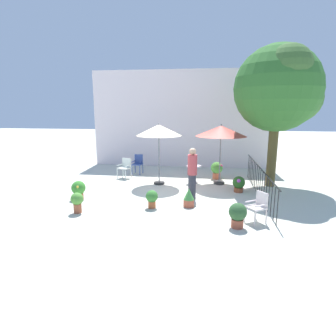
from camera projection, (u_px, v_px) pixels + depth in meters
name	position (u px, v px, depth m)	size (l,w,h in m)	color
ground_plane	(168.00, 192.00, 10.37)	(60.00, 60.00, 0.00)	beige
villa_facade	(181.00, 119.00, 14.52)	(9.24, 0.30, 4.93)	white
terrace_railing	(260.00, 177.00, 9.79)	(0.03, 5.68, 1.01)	black
shade_tree	(279.00, 88.00, 10.46)	(3.36, 3.20, 5.34)	brown
patio_umbrella_0	(159.00, 131.00, 11.01)	(1.80, 1.80, 2.46)	#2D2D2D
patio_umbrella_1	(221.00, 131.00, 11.04)	(2.01, 2.01, 2.43)	#2D2D2D
cafe_table_0	(194.00, 171.00, 11.54)	(0.62, 0.62, 0.72)	silver
patio_chair_0	(125.00, 166.00, 12.40)	(0.61, 0.59, 0.86)	silver
patio_chair_1	(258.00, 205.00, 7.54)	(0.60, 0.60, 0.83)	silver
patio_chair_2	(138.00, 163.00, 13.17)	(0.47, 0.51, 0.90)	#32498F
potted_plant_0	(217.00, 169.00, 12.19)	(0.52, 0.51, 0.75)	#C9613E
potted_plant_1	(189.00, 198.00, 8.76)	(0.34, 0.34, 0.59)	#AD5139
potted_plant_2	(79.00, 189.00, 9.46)	(0.47, 0.47, 0.64)	#AE4E33
potted_plant_3	(77.00, 201.00, 8.23)	(0.37, 0.37, 0.61)	#A45537
potted_plant_4	(238.00, 214.00, 7.20)	(0.46, 0.46, 0.66)	#994A34
potted_plant_5	(239.00, 184.00, 10.29)	(0.45, 0.48, 0.59)	brown
potted_plant_6	(152.00, 198.00, 8.65)	(0.38, 0.38, 0.56)	#B05931
standing_person	(192.00, 173.00, 9.41)	(0.43, 0.43, 1.74)	#33333D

